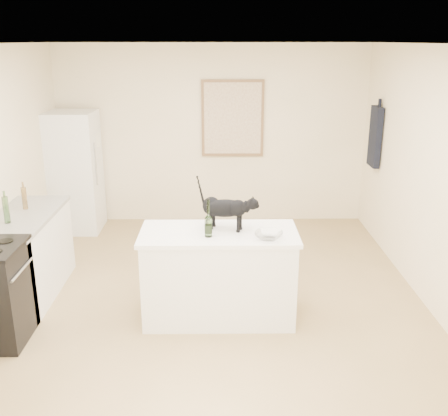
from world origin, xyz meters
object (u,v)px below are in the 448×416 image
fridge (74,172)px  glass_bowl (269,235)px  black_cat (225,210)px  wine_bottle (208,220)px

fridge → glass_bowl: bearing=-47.5°
black_cat → wine_bottle: 0.25m
wine_bottle → glass_bowl: bearing=-6.2°
wine_bottle → glass_bowl: 0.57m
glass_bowl → fridge: bearing=132.5°
black_cat → glass_bowl: black_cat is taller
glass_bowl → wine_bottle: bearing=173.8°
black_cat → glass_bowl: (0.40, -0.26, -0.16)m
wine_bottle → glass_bowl: wine_bottle is taller
wine_bottle → glass_bowl: (0.55, -0.06, -0.13)m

